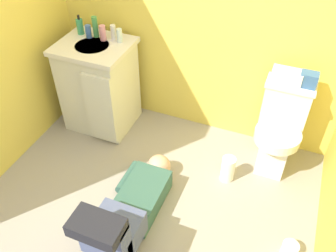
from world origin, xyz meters
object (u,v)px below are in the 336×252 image
(paper_towel_roll, at_px, (228,169))
(soap_dispenser, at_px, (80,26))
(faucet, at_px, (101,31))
(bottle_clear, at_px, (119,35))
(toilet, at_px, (279,130))
(toiletry_bag, at_px, (309,80))
(toilet_paper_roll, at_px, (290,249))
(person_plumber, at_px, (129,209))
(tissue_box, at_px, (287,76))
(bottle_pink, at_px, (103,33))
(bottle_blue, at_px, (88,31))
(bottle_green, at_px, (95,27))
(bottle_white, at_px, (113,32))
(vanity_cabinet, at_px, (99,85))

(paper_towel_roll, bearing_deg, soap_dispenser, 165.43)
(faucet, relative_size, bottle_clear, 0.89)
(toilet, distance_m, toiletry_bag, 0.46)
(bottle_clear, xyz_separation_m, toilet_paper_roll, (1.65, -0.87, -0.83))
(person_plumber, xyz_separation_m, tissue_box, (0.78, 1.09, 0.62))
(toilet, xyz_separation_m, person_plumber, (-0.83, -1.00, -0.19))
(soap_dispenser, height_order, bottle_clear, soap_dispenser)
(bottle_pink, xyz_separation_m, paper_towel_roll, (1.23, -0.35, -0.77))
(bottle_pink, height_order, paper_towel_roll, bottle_pink)
(toilet, relative_size, bottle_blue, 6.95)
(toilet_paper_roll, bearing_deg, bottle_green, 155.15)
(bottle_green, bearing_deg, person_plumber, -53.39)
(bottle_white, height_order, bottle_clear, bottle_white)
(vanity_cabinet, bearing_deg, toiletry_bag, 5.26)
(toilet, distance_m, paper_towel_roll, 0.51)
(bottle_blue, distance_m, paper_towel_roll, 1.60)
(soap_dispenser, distance_m, bottle_green, 0.15)
(tissue_box, relative_size, toiletry_bag, 1.77)
(person_plumber, height_order, bottle_green, bottle_green)
(vanity_cabinet, height_order, person_plumber, vanity_cabinet)
(toiletry_bag, bearing_deg, faucet, -179.71)
(bottle_blue, bearing_deg, tissue_box, 2.10)
(vanity_cabinet, distance_m, tissue_box, 1.58)
(bottle_clear, bearing_deg, person_plumber, -61.91)
(tissue_box, bearing_deg, paper_towel_roll, -121.88)
(toilet, distance_m, bottle_white, 1.55)
(bottle_pink, bearing_deg, toilet_paper_roll, -25.09)
(bottle_pink, height_order, bottle_clear, bottle_pink)
(toilet, xyz_separation_m, toiletry_bag, (0.10, 0.09, 0.44))
(bottle_white, bearing_deg, person_plumber, -59.64)
(faucet, relative_size, soap_dispenser, 0.60)
(person_plumber, bearing_deg, toilet_paper_roll, 9.99)
(bottle_clear, bearing_deg, toilet_paper_roll, -27.62)
(bottle_green, distance_m, paper_towel_roll, 1.59)
(person_plumber, distance_m, soap_dispenser, 1.58)
(soap_dispenser, height_order, toilet_paper_roll, soap_dispenser)
(vanity_cabinet, height_order, paper_towel_roll, vanity_cabinet)
(faucet, xyz_separation_m, toiletry_bag, (1.68, 0.01, -0.06))
(toiletry_bag, height_order, toilet_paper_roll, toiletry_bag)
(faucet, distance_m, paper_towel_roll, 1.54)
(bottle_blue, height_order, bottle_pink, bottle_pink)
(person_plumber, relative_size, paper_towel_roll, 4.71)
(tissue_box, xyz_separation_m, bottle_green, (-1.57, -0.03, 0.11))
(tissue_box, relative_size, toilet_paper_roll, 2.00)
(faucet, bearing_deg, bottle_white, 3.58)
(tissue_box, distance_m, toiletry_bag, 0.15)
(soap_dispenser, distance_m, paper_towel_roll, 1.70)
(paper_towel_roll, bearing_deg, tissue_box, 58.12)
(person_plumber, height_order, toilet_paper_roll, person_plumber)
(bottle_clear, height_order, paper_towel_roll, bottle_clear)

